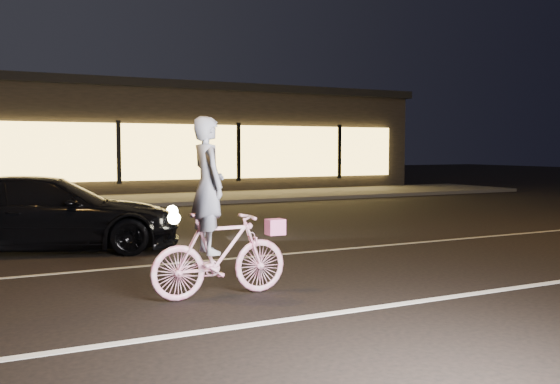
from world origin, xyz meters
TOP-DOWN VIEW (x-y plane):
  - ground at (0.00, 0.00)m, footprint 90.00×90.00m
  - lane_stripe_near at (0.00, -1.50)m, footprint 60.00×0.12m
  - lane_stripe_far at (0.00, 2.00)m, footprint 60.00×0.10m
  - sidewalk at (0.00, 13.00)m, footprint 30.00×4.00m
  - storefront at (0.00, 18.97)m, footprint 25.40×8.42m
  - cyclist at (-2.20, -0.27)m, footprint 1.66×0.57m
  - sedan at (-3.55, 4.09)m, footprint 4.67×2.88m

SIDE VIEW (x-z plane):
  - ground at x=0.00m, z-range 0.00..0.00m
  - lane_stripe_near at x=0.00m, z-range 0.00..0.01m
  - lane_stripe_far at x=0.00m, z-range 0.00..0.01m
  - sidewalk at x=0.00m, z-range 0.00..0.12m
  - sedan at x=-3.55m, z-range 0.00..1.26m
  - cyclist at x=-2.20m, z-range -0.30..1.79m
  - storefront at x=0.00m, z-range 0.05..4.25m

